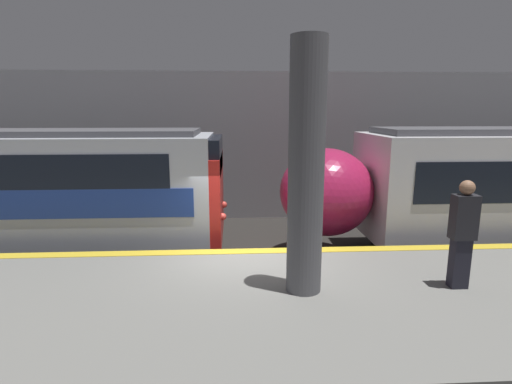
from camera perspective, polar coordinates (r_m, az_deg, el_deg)
ground_plane at (r=8.94m, az=-1.21°, el=-14.44°), size 120.00×120.00×0.00m
platform at (r=6.76m, az=-0.53°, el=-18.56°), size 40.00×4.38×1.05m
station_rear_barrier at (r=14.54m, az=-2.18°, el=6.46°), size 50.00×0.15×5.28m
support_pillar_near at (r=6.20m, az=7.18°, el=3.12°), size 0.56×0.56×3.95m
person_waiting at (r=7.28m, az=27.42°, el=-5.03°), size 0.38×0.24×1.80m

